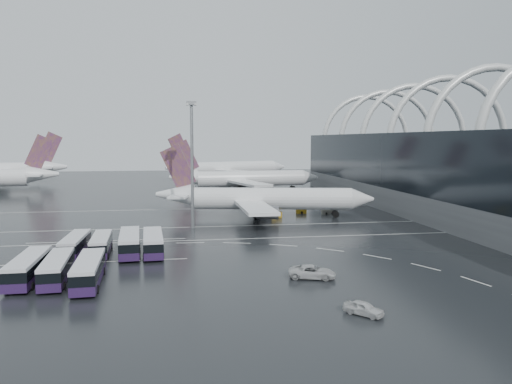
{
  "coord_description": "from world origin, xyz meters",
  "views": [
    {
      "loc": [
        -11.17,
        -92.2,
        18.29
      ],
      "look_at": [
        5.52,
        13.9,
        7.0
      ],
      "focal_mm": 35.0,
      "sensor_mm": 36.0,
      "label": 1
    }
  ],
  "objects": [
    {
      "name": "ground",
      "position": [
        0.0,
        0.0,
        0.0
      ],
      "size": [
        420.0,
        420.0,
        0.0
      ],
      "primitive_type": "plane",
      "color": "black",
      "rests_on": "ground"
    },
    {
      "name": "airliner_gate_c",
      "position": [
        10.37,
        129.93,
        5.26
      ],
      "size": [
        57.31,
        52.24,
        21.03
      ],
      "rotation": [
        0.0,
        0.0,
        0.35
      ],
      "color": "white",
      "rests_on": "ground"
    },
    {
      "name": "airliner_main",
      "position": [
        7.98,
        22.59,
        4.36
      ],
      "size": [
        51.17,
        44.24,
        17.39
      ],
      "rotation": [
        0.0,
        0.0,
        -0.19
      ],
      "color": "white",
      "rests_on": "ground"
    },
    {
      "name": "bus_row_near_d",
      "position": [
        -15.31,
        -11.52,
        1.79
      ],
      "size": [
        3.8,
        13.4,
        3.26
      ],
      "rotation": [
        0.0,
        0.0,
        1.63
      ],
      "color": "#2B133C",
      "rests_on": "ground"
    },
    {
      "name": "bus_row_far_b",
      "position": [
        -26.85,
        -25.84,
        1.72
      ],
      "size": [
        3.77,
        12.88,
        3.13
      ],
      "rotation": [
        0.0,
        0.0,
        1.64
      ],
      "color": "#2B133C",
      "rests_on": "ground"
    },
    {
      "name": "bus_bay_line_north",
      "position": [
        -24.0,
        0.0,
        0.01
      ],
      "size": [
        28.0,
        0.25,
        0.01
      ],
      "primitive_type": "cube",
      "color": "white",
      "rests_on": "ground"
    },
    {
      "name": "jet_remote_far",
      "position": [
        -81.74,
        127.78,
        5.63
      ],
      "size": [
        50.15,
        40.52,
        21.82
      ],
      "rotation": [
        0.0,
        0.0,
        3.29
      ],
      "color": "white",
      "rests_on": "ground"
    },
    {
      "name": "lane_marking_mid",
      "position": [
        0.0,
        12.0,
        0.01
      ],
      "size": [
        120.0,
        0.25,
        0.01
      ],
      "primitive_type": "cube",
      "color": "white",
      "rests_on": "ground"
    },
    {
      "name": "airliner_gate_b",
      "position": [
        11.45,
        79.76,
        4.62
      ],
      "size": [
        53.15,
        47.67,
        18.45
      ],
      "rotation": [
        0.0,
        0.0,
        0.08
      ],
      "color": "white",
      "rests_on": "ground"
    },
    {
      "name": "gse_cart_belly_b",
      "position": [
        24.73,
        25.31,
        0.56
      ],
      "size": [
        2.05,
        1.21,
        1.12
      ],
      "primitive_type": "cube",
      "color": "slate",
      "rests_on": "ground"
    },
    {
      "name": "bus_row_near_c",
      "position": [
        -19.0,
        -11.27,
        1.84
      ],
      "size": [
        4.08,
        13.83,
        3.36
      ],
      "rotation": [
        0.0,
        0.0,
        1.64
      ],
      "color": "#2B133C",
      "rests_on": "ground"
    },
    {
      "name": "van_curve_a",
      "position": [
        6.22,
        -29.65,
        0.87
      ],
      "size": [
        6.79,
        4.55,
        1.73
      ],
      "primitive_type": "imported",
      "rotation": [
        0.0,
        0.0,
        1.28
      ],
      "color": "silver",
      "rests_on": "ground"
    },
    {
      "name": "lane_marking_near",
      "position": [
        0.0,
        -2.0,
        0.01
      ],
      "size": [
        120.0,
        0.25,
        0.01
      ],
      "primitive_type": "cube",
      "color": "white",
      "rests_on": "ground"
    },
    {
      "name": "terminal",
      "position": [
        61.56,
        19.84,
        10.87
      ],
      "size": [
        42.0,
        160.0,
        34.9
      ],
      "color": "slate",
      "rests_on": "ground"
    },
    {
      "name": "bus_row_far_c",
      "position": [
        -22.55,
        -27.88,
        1.79
      ],
      "size": [
        3.65,
        13.34,
        3.25
      ],
      "rotation": [
        0.0,
        0.0,
        1.62
      ],
      "color": "#2B133C",
      "rests_on": "ground"
    },
    {
      "name": "bus_row_near_b",
      "position": [
        -23.53,
        -10.6,
        1.63
      ],
      "size": [
        3.38,
        12.17,
        2.96
      ],
      "rotation": [
        0.0,
        0.0,
        1.63
      ],
      "color": "#2B133C",
      "rests_on": "ground"
    },
    {
      "name": "gse_cart_belly_d",
      "position": [
        25.87,
        27.69,
        0.63
      ],
      "size": [
        2.3,
        1.36,
        1.26
      ],
      "primitive_type": "cube",
      "color": "slate",
      "rests_on": "ground"
    },
    {
      "name": "bus_row_near_a",
      "position": [
        -27.53,
        -10.52,
        1.68
      ],
      "size": [
        3.13,
        12.48,
        3.06
      ],
      "rotation": [
        0.0,
        0.0,
        1.56
      ],
      "color": "#2B133C",
      "rests_on": "ground"
    },
    {
      "name": "floodlight_mast",
      "position": [
        -8.24,
        10.87,
        16.37
      ],
      "size": [
        1.99,
        1.99,
        26.02
      ],
      "color": "gray",
      "rests_on": "ground"
    },
    {
      "name": "gse_cart_belly_e",
      "position": [
        19.07,
        27.56,
        0.66
      ],
      "size": [
        2.41,
        1.42,
        1.31
      ],
      "primitive_type": "cube",
      "color": "#AF8517",
      "rests_on": "ground"
    },
    {
      "name": "bus_bay_line_south",
      "position": [
        -24.0,
        -16.0,
        0.01
      ],
      "size": [
        28.0,
        0.25,
        0.01
      ],
      "primitive_type": "cube",
      "color": "white",
      "rests_on": "ground"
    },
    {
      "name": "gse_cart_belly_c",
      "position": [
        11.76,
        22.39,
        0.66
      ],
      "size": [
        2.43,
        1.43,
        1.32
      ],
      "primitive_type": "cube",
      "color": "#AF8517",
      "rests_on": "ground"
    },
    {
      "name": "bus_row_far_a",
      "position": [
        -30.49,
        -25.21,
        1.8
      ],
      "size": [
        3.38,
        13.36,
        3.28
      ],
      "rotation": [
        0.0,
        0.0,
        1.59
      ],
      "color": "#2B133C",
      "rests_on": "ground"
    },
    {
      "name": "lane_marking_far",
      "position": [
        0.0,
        40.0,
        0.01
      ],
      "size": [
        120.0,
        0.25,
        0.01
      ],
      "primitive_type": "cube",
      "color": "white",
      "rests_on": "ground"
    },
    {
      "name": "van_curve_b",
      "position": [
        7.83,
        -43.98,
        0.73
      ],
      "size": [
        4.16,
        4.34,
        1.46
      ],
      "primitive_type": "imported",
      "rotation": [
        0.0,
        0.0,
        0.74
      ],
      "color": "silver",
      "rests_on": "ground"
    }
  ]
}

